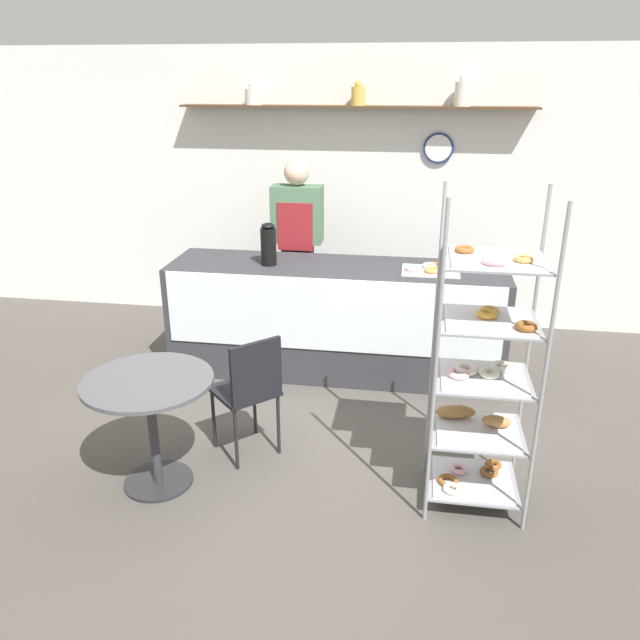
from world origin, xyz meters
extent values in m
plane|color=#4C4742|center=(0.00, 0.00, 0.00)|extent=(14.00, 14.00, 0.00)
cube|color=white|center=(0.00, 2.67, 1.35)|extent=(10.00, 0.06, 2.70)
cube|color=#4C331E|center=(0.00, 2.52, 2.15)|extent=(3.33, 0.24, 0.02)
cylinder|color=silver|center=(-0.96, 2.52, 2.23)|extent=(0.16, 0.16, 0.14)
sphere|color=silver|center=(-0.96, 2.52, 2.33)|extent=(0.09, 0.09, 0.09)
cylinder|color=gold|center=(0.03, 2.52, 2.24)|extent=(0.13, 0.13, 0.17)
sphere|color=gold|center=(0.03, 2.52, 2.35)|extent=(0.07, 0.07, 0.07)
cylinder|color=silver|center=(0.98, 2.52, 2.26)|extent=(0.15, 0.15, 0.21)
sphere|color=silver|center=(0.98, 2.52, 2.40)|extent=(0.08, 0.08, 0.08)
cylinder|color=navy|center=(0.80, 2.62, 1.78)|extent=(0.29, 0.03, 0.29)
cylinder|color=white|center=(0.80, 2.60, 1.78)|extent=(0.25, 0.00, 0.25)
cube|color=#333338|center=(0.00, 1.35, 0.47)|extent=(2.81, 0.72, 0.95)
cube|color=silver|center=(0.00, 0.99, 0.65)|extent=(2.70, 0.01, 0.61)
cylinder|color=gray|center=(0.78, -0.55, 0.94)|extent=(0.02, 0.02, 1.88)
cylinder|color=gray|center=(1.34, -0.55, 0.94)|extent=(0.02, 0.02, 1.88)
cylinder|color=gray|center=(0.78, -0.06, 0.94)|extent=(0.02, 0.02, 1.88)
cylinder|color=gray|center=(1.34, -0.06, 0.94)|extent=(0.02, 0.02, 1.88)
cube|color=gray|center=(1.06, -0.31, 0.12)|extent=(0.53, 0.47, 0.01)
cube|color=silver|center=(1.06, -0.31, 0.13)|extent=(0.47, 0.42, 0.01)
torus|color=brown|center=(0.91, -0.37, 0.15)|extent=(0.12, 0.12, 0.03)
torus|color=silver|center=(0.94, -0.45, 0.15)|extent=(0.11, 0.11, 0.03)
torus|color=brown|center=(1.17, -0.24, 0.15)|extent=(0.11, 0.11, 0.03)
torus|color=brown|center=(1.20, -0.16, 0.15)|extent=(0.10, 0.10, 0.03)
torus|color=#EAB2C1|center=(0.98, -0.24, 0.15)|extent=(0.11, 0.11, 0.03)
cube|color=gray|center=(1.06, -0.31, 0.47)|extent=(0.53, 0.47, 0.01)
cube|color=silver|center=(1.06, -0.31, 0.48)|extent=(0.47, 0.42, 0.01)
ellipsoid|color=olive|center=(0.96, -0.19, 0.53)|extent=(0.21, 0.08, 0.08)
ellipsoid|color=olive|center=(0.91, -0.20, 0.53)|extent=(0.20, 0.10, 0.08)
ellipsoid|color=#B27F47|center=(1.17, -0.26, 0.52)|extent=(0.18, 0.11, 0.07)
cube|color=gray|center=(1.06, -0.31, 0.82)|extent=(0.53, 0.47, 0.01)
cube|color=silver|center=(1.06, -0.31, 0.83)|extent=(0.47, 0.42, 0.01)
torus|color=silver|center=(1.10, -0.31, 0.85)|extent=(0.12, 0.12, 0.04)
torus|color=silver|center=(0.97, -0.28, 0.85)|extent=(0.14, 0.14, 0.04)
torus|color=#EAB2C1|center=(0.96, -0.27, 0.85)|extent=(0.12, 0.12, 0.03)
torus|color=silver|center=(1.17, -0.20, 0.85)|extent=(0.13, 0.13, 0.03)
torus|color=#EAB2C1|center=(0.92, -0.34, 0.85)|extent=(0.13, 0.13, 0.04)
cube|color=gray|center=(1.06, -0.31, 1.17)|extent=(0.53, 0.47, 0.01)
cube|color=silver|center=(1.06, -0.31, 1.18)|extent=(0.47, 0.42, 0.01)
torus|color=brown|center=(1.24, -0.44, 1.20)|extent=(0.12, 0.12, 0.04)
torus|color=tan|center=(1.07, -0.21, 1.20)|extent=(0.11, 0.11, 0.03)
torus|color=gold|center=(1.05, -0.28, 1.20)|extent=(0.12, 0.12, 0.04)
cube|color=gray|center=(1.06, -0.31, 1.51)|extent=(0.53, 0.47, 0.01)
cube|color=silver|center=(1.06, -0.31, 1.53)|extent=(0.47, 0.42, 0.01)
torus|color=tan|center=(1.19, -0.37, 1.55)|extent=(0.11, 0.11, 0.03)
torus|color=#EAB2C1|center=(1.04, -0.44, 1.55)|extent=(0.13, 0.13, 0.04)
torus|color=brown|center=(0.90, -0.24, 1.55)|extent=(0.11, 0.11, 0.03)
cube|color=#282833|center=(-0.43, 1.89, 0.50)|extent=(0.27, 0.19, 1.00)
cube|color=#4C7051|center=(-0.43, 1.89, 1.25)|extent=(0.46, 0.22, 0.51)
cube|color=maroon|center=(-0.43, 1.78, 1.16)|extent=(0.32, 0.01, 0.43)
sphere|color=beige|center=(-0.43, 1.89, 1.63)|extent=(0.23, 0.23, 0.23)
cylinder|color=#262628|center=(-0.90, -0.46, 0.01)|extent=(0.43, 0.43, 0.02)
cylinder|color=#333338|center=(-0.90, -0.46, 0.36)|extent=(0.06, 0.06, 0.69)
cylinder|color=#4C4C51|center=(-0.90, -0.46, 0.72)|extent=(0.79, 0.79, 0.02)
cylinder|color=black|center=(-0.43, 0.22, 0.22)|extent=(0.02, 0.02, 0.45)
cylinder|color=black|center=(-0.66, -0.01, 0.22)|extent=(0.02, 0.02, 0.45)
cylinder|color=black|center=(-0.21, -0.01, 0.22)|extent=(0.02, 0.02, 0.45)
cylinder|color=black|center=(-0.44, -0.24, 0.22)|extent=(0.02, 0.02, 0.45)
cube|color=black|center=(-0.44, -0.01, 0.46)|extent=(0.54, 0.54, 0.03)
cube|color=black|center=(-0.31, -0.14, 0.67)|extent=(0.28, 0.27, 0.40)
cylinder|color=black|center=(-0.56, 1.30, 1.10)|extent=(0.13, 0.13, 0.31)
ellipsoid|color=black|center=(-0.56, 1.30, 1.28)|extent=(0.11, 0.11, 0.05)
cube|color=silver|center=(0.77, 1.30, 0.96)|extent=(0.46, 0.33, 0.01)
torus|color=silver|center=(0.76, 1.38, 0.98)|extent=(0.12, 0.12, 0.04)
torus|color=tan|center=(0.85, 1.29, 0.98)|extent=(0.10, 0.10, 0.03)
torus|color=tan|center=(0.78, 1.26, 0.98)|extent=(0.13, 0.13, 0.04)
torus|color=#EAB2C1|center=(0.62, 1.27, 0.98)|extent=(0.11, 0.11, 0.04)
torus|color=brown|center=(0.81, 1.41, 0.98)|extent=(0.13, 0.13, 0.03)
camera|label=1|loc=(0.64, -3.58, 2.43)|focal=35.00mm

